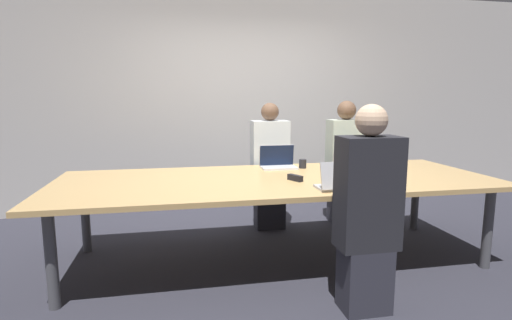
# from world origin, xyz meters

# --- Properties ---
(ground_plane) EXTENTS (24.00, 24.00, 0.00)m
(ground_plane) POSITION_xyz_m (0.00, 0.00, 0.00)
(ground_plane) COLOR #2D2D38
(curtain_wall) EXTENTS (12.00, 0.06, 2.80)m
(curtain_wall) POSITION_xyz_m (0.00, 1.86, 1.40)
(curtain_wall) COLOR #BCB7B2
(curtain_wall) RESTS_ON ground_plane
(conference_table) EXTENTS (3.79, 1.42, 0.75)m
(conference_table) POSITION_xyz_m (0.00, 0.00, 0.70)
(conference_table) COLOR tan
(conference_table) RESTS_ON ground_plane
(laptop_near_midright) EXTENTS (0.32, 0.22, 0.22)m
(laptop_near_midright) POSITION_xyz_m (0.35, -0.53, 0.82)
(laptop_near_midright) COLOR #B7B7BC
(laptop_near_midright) RESTS_ON conference_table
(person_near_midright) EXTENTS (0.40, 0.24, 1.41)m
(person_near_midright) POSITION_xyz_m (0.38, -0.96, 0.68)
(person_near_midright) COLOR #2D2D38
(person_near_midright) RESTS_ON ground_plane
(cup_near_midright) EXTENTS (0.09, 0.09, 0.10)m
(cup_near_midright) POSITION_xyz_m (0.58, -0.51, 0.80)
(cup_near_midright) COLOR brown
(cup_near_midright) RESTS_ON conference_table
(laptop_far_center) EXTENTS (0.36, 0.22, 0.23)m
(laptop_far_center) POSITION_xyz_m (0.14, 0.50, 0.82)
(laptop_far_center) COLOR silver
(laptop_far_center) RESTS_ON conference_table
(person_far_center) EXTENTS (0.40, 0.24, 1.39)m
(person_far_center) POSITION_xyz_m (0.15, 0.90, 0.67)
(person_far_center) COLOR #2D2D38
(person_far_center) RESTS_ON ground_plane
(cup_far_center) EXTENTS (0.07, 0.07, 0.09)m
(cup_far_center) POSITION_xyz_m (0.38, 0.44, 0.79)
(cup_far_center) COLOR #232328
(cup_far_center) RESTS_ON conference_table
(laptop_far_right) EXTENTS (0.36, 0.27, 0.27)m
(laptop_far_right) POSITION_xyz_m (0.95, 0.54, 0.83)
(laptop_far_right) COLOR #B7B7BC
(laptop_far_right) RESTS_ON conference_table
(person_far_right) EXTENTS (0.40, 0.24, 1.41)m
(person_far_right) POSITION_xyz_m (1.05, 0.94, 0.69)
(person_far_right) COLOR #2D2D38
(person_far_right) RESTS_ON ground_plane
(stapler) EXTENTS (0.11, 0.15, 0.05)m
(stapler) POSITION_xyz_m (0.13, -0.14, 0.77)
(stapler) COLOR black
(stapler) RESTS_ON conference_table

